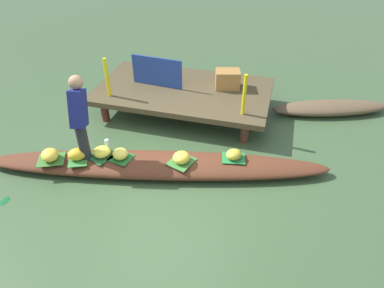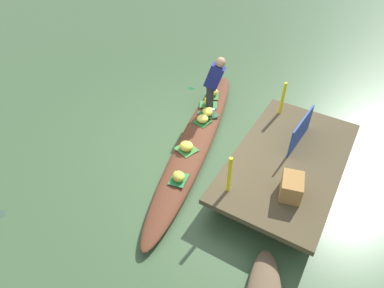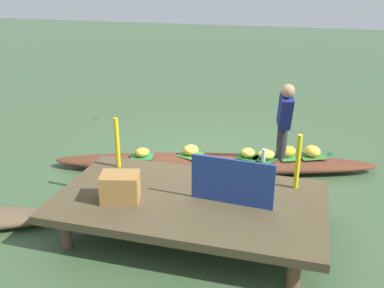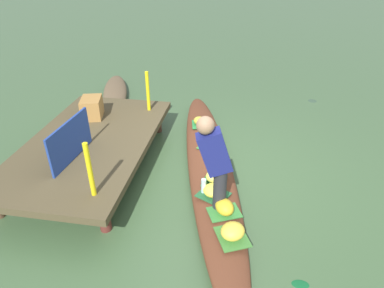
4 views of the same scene
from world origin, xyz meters
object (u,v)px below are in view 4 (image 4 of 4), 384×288
object	(u,v)px
banana_bunch_0	(213,190)
water_bottle	(204,186)
vendor_boat	(210,166)
market_banner	(70,141)
produce_crate	(92,108)
banana_bunch_1	(200,121)
banana_bunch_4	(225,207)
banana_bunch_2	(211,142)
banana_bunch_3	(233,231)
vendor_person	(215,160)
banana_bunch_5	(214,177)
moored_boat	(115,93)

from	to	relation	value
banana_bunch_0	water_bottle	world-z (taller)	water_bottle
vendor_boat	market_banner	bearing A→B (deg)	95.51
banana_bunch_0	produce_crate	distance (m)	2.70
produce_crate	banana_bunch_0	bearing A→B (deg)	-123.21
banana_bunch_0	banana_bunch_1	xyz separation A→B (m)	(1.92, 0.46, 0.00)
banana_bunch_1	banana_bunch_4	size ratio (longest dim) A/B	0.88
banana_bunch_1	water_bottle	size ratio (longest dim) A/B	1.15
banana_bunch_2	banana_bunch_4	size ratio (longest dim) A/B	0.96
water_bottle	produce_crate	world-z (taller)	produce_crate
banana_bunch_3	vendor_person	world-z (taller)	vendor_person
banana_bunch_0	market_banner	distance (m)	2.03
vendor_boat	banana_bunch_3	xyz separation A→B (m)	(-1.49, -0.43, 0.21)
banana_bunch_1	market_banner	xyz separation A→B (m)	(-1.72, 1.52, 0.44)
banana_bunch_3	banana_bunch_1	bearing A→B (deg)	15.93
banana_bunch_3	vendor_boat	bearing A→B (deg)	16.07
banana_bunch_3	water_bottle	bearing A→B (deg)	30.21
vendor_boat	banana_bunch_2	distance (m)	0.44
banana_bunch_4	produce_crate	size ratio (longest dim) A/B	0.62
banana_bunch_5	market_banner	xyz separation A→B (m)	(-0.10, 1.95, 0.43)
banana_bunch_2	banana_bunch_3	xyz separation A→B (m)	(-1.88, -0.46, 0.01)
water_bottle	market_banner	bearing A→B (deg)	84.98
banana_bunch_1	produce_crate	world-z (taller)	produce_crate
banana_bunch_3	vendor_person	bearing A→B (deg)	30.37
moored_boat	banana_bunch_5	size ratio (longest dim) A/B	9.44
water_bottle	produce_crate	bearing A→B (deg)	55.74
banana_bunch_4	market_banner	xyz separation A→B (m)	(0.50, 2.14, 0.42)
moored_boat	vendor_person	world-z (taller)	vendor_person
moored_boat	banana_bunch_2	world-z (taller)	banana_bunch_2
vendor_boat	banana_bunch_0	bearing A→B (deg)	177.02
banana_bunch_1	banana_bunch_3	size ratio (longest dim) A/B	0.88
moored_boat	banana_bunch_2	distance (m)	3.30
banana_bunch_4	moored_boat	bearing A→B (deg)	36.88
banana_bunch_1	banana_bunch_5	bearing A→B (deg)	-164.96
market_banner	banana_bunch_5	bearing A→B (deg)	-83.06
moored_boat	banana_bunch_2	size ratio (longest dim) A/B	8.46
moored_boat	produce_crate	bearing A→B (deg)	172.04
banana_bunch_3	vendor_person	size ratio (longest dim) A/B	0.22
banana_bunch_5	water_bottle	xyz separation A→B (m)	(-0.26, 0.11, 0.02)
market_banner	vendor_person	bearing A→B (deg)	-98.04
banana_bunch_3	banana_bunch_5	world-z (taller)	banana_bunch_3
vendor_boat	banana_bunch_3	size ratio (longest dim) A/B	18.80
produce_crate	banana_bunch_1	bearing A→B (deg)	-75.91
banana_bunch_0	banana_bunch_1	distance (m)	1.97
moored_boat	vendor_person	size ratio (longest dim) A/B	1.79
banana_bunch_5	water_bottle	distance (m)	0.29
moored_boat	banana_bunch_0	bearing A→B (deg)	-161.32
banana_bunch_1	banana_bunch_2	bearing A→B (deg)	-158.58
market_banner	produce_crate	xyz separation A→B (m)	(1.28, 0.27, -0.11)
vendor_boat	vendor_person	world-z (taller)	vendor_person
vendor_boat	water_bottle	xyz separation A→B (m)	(-0.77, -0.01, 0.22)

